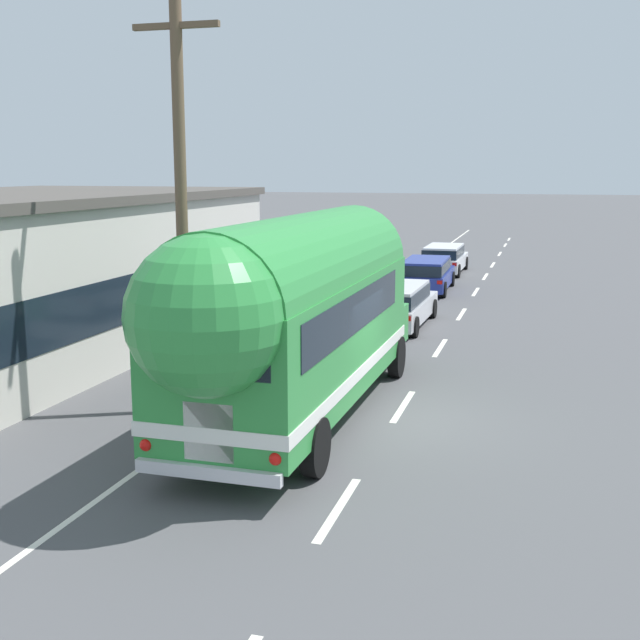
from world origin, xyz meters
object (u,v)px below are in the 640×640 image
Objects in this scene: painted_bus at (294,311)px; car_second at (426,272)px; car_third at (444,257)px; utility_pole at (181,198)px; car_lead at (396,302)px.

painted_bus reaches higher than car_second.
car_third is at bearing 90.53° from car_second.
painted_bus is 24.40m from car_third.
car_third is (2.26, 24.00, -3.63)m from utility_pole.
car_lead is at bearing 76.17° from utility_pole.
car_lead is 1.03× the size of car_third.
painted_bus is 2.37× the size of car_second.
car_lead is (2.51, 10.18, -3.63)m from utility_pole.
car_lead is at bearing 89.78° from painted_bus.
car_lead and car_second have the same top height.
car_lead is 7.73m from car_second.
painted_bus is 2.32× the size of car_lead.
car_lead and car_third have the same top height.
utility_pole reaches higher than painted_bus.
painted_bus is 2.38× the size of car_third.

